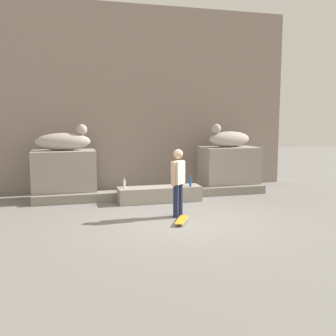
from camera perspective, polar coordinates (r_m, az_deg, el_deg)
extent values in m
plane|color=slate|center=(9.43, 1.83, -7.53)|extent=(40.00, 40.00, 0.00)
cube|color=gray|center=(13.70, -3.92, 10.05)|extent=(10.40, 0.60, 6.15)
cube|color=gray|center=(12.06, -14.96, -0.97)|extent=(1.84, 1.16, 1.46)
cube|color=gray|center=(13.18, 8.90, -0.12)|extent=(1.84, 1.16, 1.46)
ellipsoid|color=#A89B93|center=(11.96, -15.11, 3.74)|extent=(1.61, 0.58, 0.52)
sphere|color=#A89B93|center=(11.97, -12.53, 5.52)|extent=(0.32, 0.32, 0.32)
ellipsoid|color=#A89B93|center=(13.09, 8.98, 4.19)|extent=(1.69, 0.93, 0.52)
sphere|color=#A89B93|center=(12.75, 7.05, 5.74)|extent=(0.32, 0.32, 0.32)
cube|color=gray|center=(11.34, -1.23, -3.85)|extent=(2.41, 0.65, 0.44)
cylinder|color=#1E233F|center=(9.52, 1.18, -4.86)|extent=(0.14, 0.14, 0.82)
cylinder|color=#1E233F|center=(9.69, 1.76, -4.64)|extent=(0.14, 0.14, 0.82)
cube|color=beige|center=(9.48, 1.49, -0.67)|extent=(0.40, 0.40, 0.56)
sphere|color=tan|center=(9.43, 1.50, 2.07)|extent=(0.23, 0.23, 0.23)
cylinder|color=tan|center=(9.29, 0.82, -0.90)|extent=(0.09, 0.09, 0.58)
cylinder|color=tan|center=(9.68, 2.13, -0.57)|extent=(0.09, 0.09, 0.58)
cube|color=gold|center=(9.13, 2.05, -7.59)|extent=(0.54, 0.80, 0.02)
cylinder|color=white|center=(9.44, 1.94, -7.34)|extent=(0.05, 0.06, 0.06)
cylinder|color=white|center=(9.42, 2.79, -7.38)|extent=(0.05, 0.06, 0.06)
cylinder|color=white|center=(8.87, 1.25, -8.31)|extent=(0.05, 0.06, 0.06)
cylinder|color=white|center=(8.85, 2.15, -8.35)|extent=(0.05, 0.06, 0.06)
cylinder|color=#194C99|center=(11.35, 3.30, -2.10)|extent=(0.07, 0.07, 0.24)
cylinder|color=#194C99|center=(11.32, 3.31, -1.34)|extent=(0.03, 0.03, 0.06)
cylinder|color=yellow|center=(11.32, 3.31, -1.16)|extent=(0.04, 0.04, 0.01)
cylinder|color=silver|center=(11.18, -6.41, -2.36)|extent=(0.07, 0.07, 0.21)
cylinder|color=silver|center=(11.16, -6.42, -1.68)|extent=(0.03, 0.03, 0.06)
cylinder|color=yellow|center=(11.15, -6.42, -1.49)|extent=(0.04, 0.04, 0.01)
cube|color=gray|center=(11.87, -1.84, -3.80)|extent=(7.17, 0.50, 0.26)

